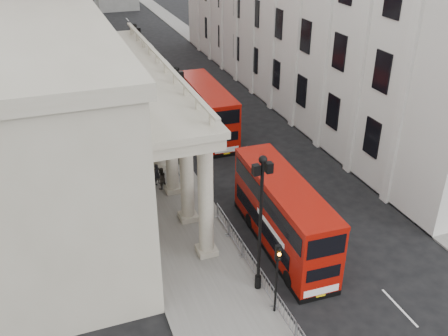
% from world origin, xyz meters
% --- Properties ---
extents(sidewalk_west, '(6.00, 140.00, 0.12)m').
position_xyz_m(sidewalk_west, '(-3.00, 30.00, 0.06)').
color(sidewalk_west, slate).
rests_on(sidewalk_west, ground).
extents(sidewalk_east, '(3.00, 140.00, 0.12)m').
position_xyz_m(sidewalk_east, '(13.50, 30.00, 0.06)').
color(sidewalk_east, slate).
rests_on(sidewalk_east, ground).
extents(kerb, '(0.20, 140.00, 0.14)m').
position_xyz_m(kerb, '(-0.05, 30.00, 0.07)').
color(kerb, slate).
rests_on(kerb, ground).
extents(portico_building, '(9.00, 28.00, 12.00)m').
position_xyz_m(portico_building, '(-10.50, 18.00, 6.00)').
color(portico_building, '#9F9985').
rests_on(portico_building, ground).
extents(lamp_post_south, '(1.05, 0.44, 8.32)m').
position_xyz_m(lamp_post_south, '(-0.60, 4.00, 4.91)').
color(lamp_post_south, black).
rests_on(lamp_post_south, sidewalk_west).
extents(lamp_post_mid, '(1.05, 0.44, 8.32)m').
position_xyz_m(lamp_post_mid, '(-0.60, 20.00, 4.91)').
color(lamp_post_mid, black).
rests_on(lamp_post_mid, sidewalk_west).
extents(lamp_post_north, '(1.05, 0.44, 8.32)m').
position_xyz_m(lamp_post_north, '(-0.60, 36.00, 4.91)').
color(lamp_post_north, black).
rests_on(lamp_post_north, sidewalk_west).
extents(traffic_light, '(0.28, 0.33, 4.30)m').
position_xyz_m(traffic_light, '(-0.50, 1.98, 3.11)').
color(traffic_light, black).
rests_on(traffic_light, sidewalk_west).
extents(crowd_barriers, '(0.50, 18.75, 1.10)m').
position_xyz_m(crowd_barriers, '(-0.35, 2.23, 0.67)').
color(crowd_barriers, gray).
rests_on(crowd_barriers, sidewalk_west).
extents(bus_near, '(2.91, 10.73, 4.60)m').
position_xyz_m(bus_near, '(2.45, 7.29, 2.40)').
color(bus_near, '#8F0E06').
rests_on(bus_near, ground).
extents(bus_far, '(2.80, 10.78, 4.63)m').
position_xyz_m(bus_far, '(3.66, 25.51, 2.42)').
color(bus_far, '#A91107').
rests_on(bus_far, ground).
extents(pedestrian_a, '(0.74, 0.67, 1.70)m').
position_xyz_m(pedestrian_a, '(-3.16, 17.40, 0.97)').
color(pedestrian_a, black).
rests_on(pedestrian_a, sidewalk_west).
extents(pedestrian_b, '(1.00, 0.87, 1.74)m').
position_xyz_m(pedestrian_b, '(-3.05, 16.63, 0.99)').
color(pedestrian_b, '#282420').
rests_on(pedestrian_b, sidewalk_west).
extents(pedestrian_c, '(0.94, 0.72, 1.73)m').
position_xyz_m(pedestrian_c, '(-1.89, 17.15, 0.98)').
color(pedestrian_c, black).
rests_on(pedestrian_c, sidewalk_west).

